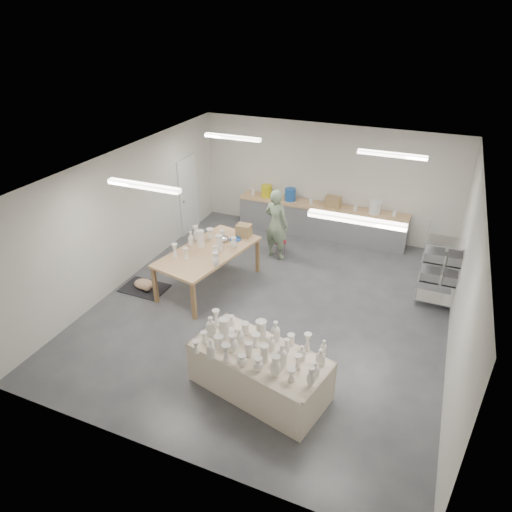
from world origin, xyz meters
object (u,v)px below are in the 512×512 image
at_px(work_table, 211,249).
at_px(potter, 276,224).
at_px(drying_table, 259,369).
at_px(red_stool, 280,242).

xyz_separation_m(work_table, potter, (0.87, 1.77, -0.01)).
xyz_separation_m(drying_table, potter, (-1.36, 4.41, 0.46)).
bearing_deg(potter, red_stool, -75.75).
height_order(drying_table, red_stool, drying_table).
relative_size(potter, red_stool, 4.36).
bearing_deg(drying_table, potter, 120.40).
distance_m(drying_table, potter, 4.63).
xyz_separation_m(drying_table, work_table, (-2.23, 2.63, 0.47)).
height_order(drying_table, work_table, work_table).
distance_m(work_table, potter, 1.98).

